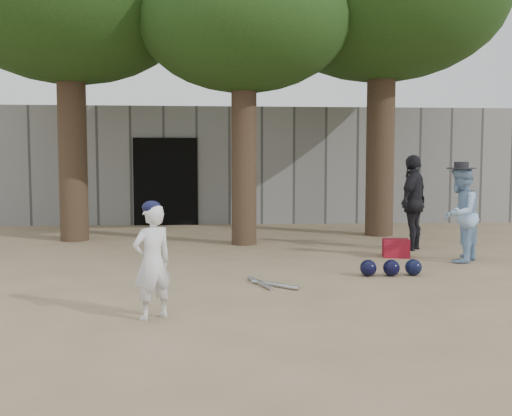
{
  "coord_description": "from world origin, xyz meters",
  "views": [
    {
      "loc": [
        0.05,
        -6.7,
        1.55
      ],
      "look_at": [
        0.6,
        1.0,
        0.95
      ],
      "focal_mm": 40.0,
      "sensor_mm": 36.0,
      "label": 1
    }
  ],
  "objects": [
    {
      "name": "spectator_dark",
      "position": [
        3.6,
        3.28,
        0.86
      ],
      "size": [
        0.95,
        1.04,
        1.71
      ],
      "primitive_type": "imported",
      "rotation": [
        0.0,
        0.0,
        4.04
      ],
      "color": "black",
      "rests_on": "ground"
    },
    {
      "name": "helmet_row",
      "position": [
        2.47,
        0.94,
        0.11
      ],
      "size": [
        0.87,
        0.25,
        0.23
      ],
      "color": "black",
      "rests_on": "ground"
    },
    {
      "name": "red_bag",
      "position": [
        3.04,
        2.51,
        0.15
      ],
      "size": [
        0.47,
        0.39,
        0.3
      ],
      "primitive_type": "cube",
      "rotation": [
        0.0,
        0.0,
        -0.17
      ],
      "color": "maroon",
      "rests_on": "ground"
    },
    {
      "name": "back_building",
      "position": [
        -0.0,
        10.33,
        1.5
      ],
      "size": [
        16.0,
        5.24,
        3.0
      ],
      "color": "gray",
      "rests_on": "ground"
    },
    {
      "name": "tree_row",
      "position": [
        0.74,
        5.02,
        4.69
      ],
      "size": [
        11.4,
        5.8,
        6.69
      ],
      "color": "brown",
      "rests_on": "ground"
    },
    {
      "name": "boy_player",
      "position": [
        -0.58,
        -1.03,
        0.58
      ],
      "size": [
        0.5,
        0.47,
        1.15
      ],
      "primitive_type": "imported",
      "rotation": [
        0.0,
        0.0,
        3.75
      ],
      "color": "white",
      "rests_on": "ground"
    },
    {
      "name": "ground",
      "position": [
        0.0,
        0.0,
        0.0
      ],
      "size": [
        70.0,
        70.0,
        0.0
      ],
      "primitive_type": "plane",
      "color": "#937C5E",
      "rests_on": "ground"
    },
    {
      "name": "spectator_blue",
      "position": [
        3.89,
        1.97,
        0.76
      ],
      "size": [
        0.91,
        0.93,
        1.51
      ],
      "primitive_type": "imported",
      "rotation": [
        0.0,
        0.0,
        4.03
      ],
      "color": "#8FB5DD",
      "rests_on": "ground"
    },
    {
      "name": "bat_pile",
      "position": [
        0.7,
        0.41,
        0.03
      ],
      "size": [
        0.61,
        0.73,
        0.06
      ],
      "color": "#ABACB2",
      "rests_on": "ground"
    }
  ]
}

